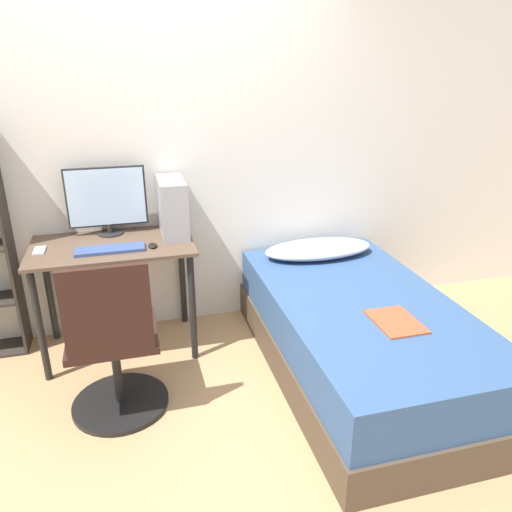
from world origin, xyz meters
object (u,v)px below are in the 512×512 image
pc_tower (172,207)px  keyboard (110,249)px  office_chair (115,355)px  bed (359,336)px  monitor (107,199)px

pc_tower → keyboard: bearing=-152.7°
keyboard → pc_tower: pc_tower is taller
office_chair → pc_tower: 1.07m
bed → pc_tower: bearing=143.3°
monitor → keyboard: size_ratio=1.23×
office_chair → bed: office_chair is taller
office_chair → monitor: bearing=88.6°
monitor → pc_tower: (0.42, -0.11, -0.05)m
keyboard → bed: bearing=-21.0°
bed → pc_tower: pc_tower is taller
bed → keyboard: (-1.46, 0.56, 0.52)m
office_chair → monitor: size_ratio=1.88×
monitor → keyboard: 0.40m
monitor → keyboard: bearing=-90.3°
pc_tower → office_chair: bearing=-119.0°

